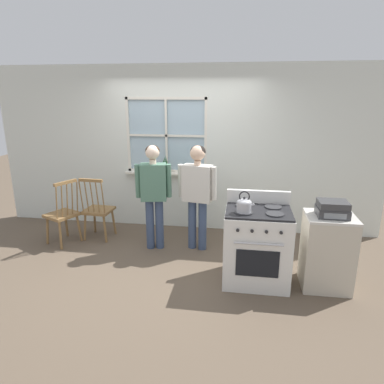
# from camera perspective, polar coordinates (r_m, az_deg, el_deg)

# --- Properties ---
(ground_plane) EXTENTS (16.00, 16.00, 0.00)m
(ground_plane) POSITION_cam_1_polar(r_m,az_deg,el_deg) (4.81, -4.29, -11.76)
(ground_plane) COLOR brown
(wall_back) EXTENTS (6.40, 0.16, 2.70)m
(wall_back) POSITION_cam_1_polar(r_m,az_deg,el_deg) (5.70, -1.23, 6.87)
(wall_back) COLOR silver
(wall_back) RESTS_ON ground_plane
(chair_by_window) EXTENTS (0.54, 0.55, 1.01)m
(chair_by_window) POSITION_cam_1_polar(r_m,az_deg,el_deg) (5.59, -20.73, -3.59)
(chair_by_window) COLOR olive
(chair_by_window) RESTS_ON ground_plane
(chair_near_wall) EXTENTS (0.44, 0.43, 1.01)m
(chair_near_wall) POSITION_cam_1_polar(r_m,az_deg,el_deg) (5.62, -15.42, -3.01)
(chair_near_wall) COLOR olive
(chair_near_wall) RESTS_ON ground_plane
(person_elderly_left) EXTENTS (0.53, 0.28, 1.55)m
(person_elderly_left) POSITION_cam_1_polar(r_m,az_deg,el_deg) (4.95, -6.41, 0.68)
(person_elderly_left) COLOR #384766
(person_elderly_left) RESTS_ON ground_plane
(person_teen_center) EXTENTS (0.58, 0.28, 1.55)m
(person_teen_center) POSITION_cam_1_polar(r_m,az_deg,el_deg) (4.90, 0.92, 0.82)
(person_teen_center) COLOR #384766
(person_teen_center) RESTS_ON ground_plane
(stove) EXTENTS (0.78, 0.68, 1.08)m
(stove) POSITION_cam_1_polar(r_m,az_deg,el_deg) (4.27, 10.74, -8.72)
(stove) COLOR white
(stove) RESTS_ON ground_plane
(kettle) EXTENTS (0.21, 0.17, 0.25)m
(kettle) POSITION_cam_1_polar(r_m,az_deg,el_deg) (3.94, 8.68, -2.12)
(kettle) COLOR #B7B7BC
(kettle) RESTS_ON stove
(potted_plant) EXTENTS (0.15, 0.15, 0.30)m
(potted_plant) POSITION_cam_1_polar(r_m,az_deg,el_deg) (5.72, -4.49, 4.06)
(potted_plant) COLOR #935B3D
(potted_plant) RESTS_ON wall_back
(side_counter) EXTENTS (0.55, 0.50, 0.90)m
(side_counter) POSITION_cam_1_polar(r_m,az_deg,el_deg) (4.40, 21.57, -9.19)
(side_counter) COLOR beige
(side_counter) RESTS_ON ground_plane
(stereo) EXTENTS (0.34, 0.29, 0.18)m
(stereo) POSITION_cam_1_polar(r_m,az_deg,el_deg) (4.19, 22.38, -2.62)
(stereo) COLOR #38383A
(stereo) RESTS_ON side_counter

